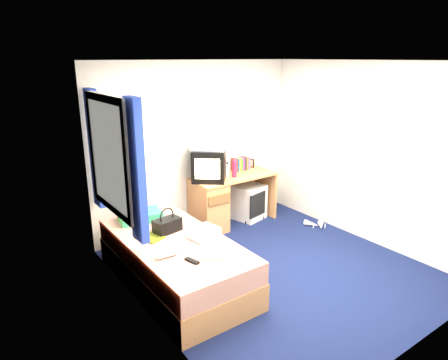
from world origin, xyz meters
TOP-DOWN VIEW (x-y plane):
  - ground at (0.00, 0.00)m, footprint 3.40×3.40m
  - room_shell at (0.00, 0.00)m, footprint 3.40×3.40m
  - bed at (-1.10, 0.42)m, footprint 1.01×2.00m
  - pillow at (-1.18, 1.12)m, footprint 0.55×0.40m
  - desk at (0.18, 1.44)m, footprint 1.30×0.55m
  - storage_cube at (0.75, 1.43)m, footprint 0.52×0.52m
  - crt_tv at (0.03, 1.44)m, footprint 0.62×0.61m
  - vcr at (0.03, 1.44)m, footprint 0.57×0.56m
  - book_row at (0.73, 1.60)m, footprint 0.27×0.13m
  - picture_frame at (0.96, 1.64)m, footprint 0.05×0.12m
  - pink_water_bottle at (0.42, 1.36)m, footprint 0.09×0.09m
  - aerosol_can at (0.34, 1.42)m, footprint 0.06×0.06m
  - handbag at (-1.07, 0.64)m, footprint 0.33×0.22m
  - towel at (-0.81, 0.28)m, footprint 0.34×0.30m
  - magazine at (-1.31, 0.60)m, footprint 0.30×0.34m
  - water_bottle at (-1.36, 0.11)m, footprint 0.20×0.08m
  - colour_swatch_fan at (-1.00, -0.19)m, footprint 0.21×0.17m
  - remote_control at (-1.21, -0.12)m, footprint 0.09×0.17m
  - window_assembly at (-1.55, 0.90)m, footprint 0.11×1.42m
  - white_heels at (1.35, 0.55)m, footprint 0.26×0.35m

SIDE VIEW (x-z plane):
  - ground at x=0.00m, z-range 0.00..0.00m
  - white_heels at x=1.35m, z-range -0.01..0.09m
  - bed at x=-1.10m, z-range 0.00..0.54m
  - storage_cube at x=0.75m, z-range 0.00..0.54m
  - desk at x=0.18m, z-range 0.03..0.78m
  - colour_swatch_fan at x=-1.00m, z-range 0.54..0.55m
  - magazine at x=-1.31m, z-range 0.54..0.55m
  - remote_control at x=-1.21m, z-range 0.54..0.56m
  - water_bottle at x=-1.36m, z-range 0.54..0.61m
  - towel at x=-0.81m, z-range 0.54..0.64m
  - pillow at x=-1.18m, z-range 0.54..0.65m
  - handbag at x=-1.07m, z-range 0.48..0.77m
  - picture_frame at x=0.96m, z-range 0.75..0.89m
  - book_row at x=0.73m, z-range 0.75..0.95m
  - aerosol_can at x=0.34m, z-range 0.75..0.95m
  - pink_water_bottle at x=0.42m, z-range 0.75..0.99m
  - crt_tv at x=0.03m, z-range 0.75..1.20m
  - vcr at x=0.03m, z-range 1.20..1.29m
  - window_assembly at x=-1.55m, z-range 0.72..2.12m
  - room_shell at x=0.00m, z-range -0.25..3.15m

